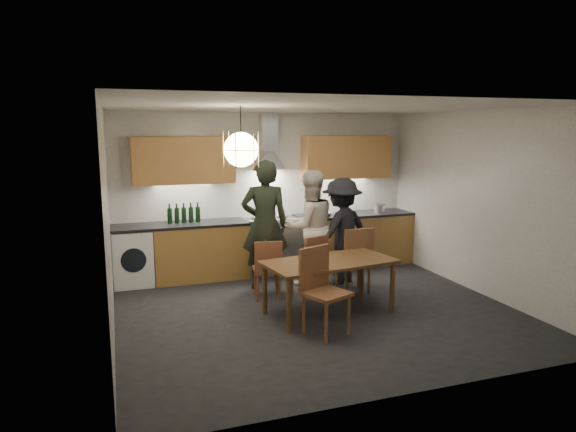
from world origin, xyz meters
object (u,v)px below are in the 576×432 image
object	(u,v)px
dining_table	(329,267)
chair_back_left	(268,266)
person_left	(265,225)
person_mid	(310,228)
chair_front	(321,284)
stock_pot	(380,209)
mixing_bowl	(325,214)
person_right	(342,231)
wine_bottles	(184,213)

from	to	relation	value
dining_table	chair_back_left	bearing A→B (deg)	119.66
person_left	person_mid	distance (m)	0.70
chair_front	stock_pot	size ratio (longest dim) A/B	5.11
chair_back_left	chair_front	world-z (taller)	chair_front
person_mid	mixing_bowl	world-z (taller)	person_mid
person_left	stock_pot	size ratio (longest dim) A/B	9.72
chair_front	person_mid	xyz separation A→B (m)	(0.56, 1.80, 0.29)
person_right	mixing_bowl	size ratio (longest dim) A/B	6.12
dining_table	chair_front	world-z (taller)	chair_front
mixing_bowl	wine_bottles	world-z (taller)	wine_bottles
chair_back_left	person_left	size ratio (longest dim) A/B	0.44
person_right	stock_pot	size ratio (longest dim) A/B	8.22
person_right	dining_table	bearing A→B (deg)	36.34
person_mid	wine_bottles	distance (m)	1.96
person_left	wine_bottles	xyz separation A→B (m)	(-1.06, 0.83, 0.10)
chair_back_left	person_mid	distance (m)	1.03
person_mid	wine_bottles	world-z (taller)	person_mid
chair_back_left	mixing_bowl	distance (m)	1.92
person_right	stock_pot	bearing A→B (deg)	-165.54
chair_front	person_right	size ratio (longest dim) A/B	0.62
chair_back_left	person_left	bearing A→B (deg)	-93.00
person_mid	stock_pot	distance (m)	1.78
mixing_bowl	stock_pot	distance (m)	1.03
chair_back_left	chair_front	size ratio (longest dim) A/B	0.84
dining_table	wine_bottles	size ratio (longest dim) A/B	3.44
dining_table	mixing_bowl	size ratio (longest dim) A/B	6.62
chair_front	mixing_bowl	xyz separation A→B (m)	(1.14, 2.55, 0.36)
dining_table	wine_bottles	xyz separation A→B (m)	(-1.53, 2.14, 0.44)
wine_bottles	mixing_bowl	bearing A→B (deg)	-3.13
dining_table	mixing_bowl	bearing A→B (deg)	60.15
mixing_bowl	wine_bottles	bearing A→B (deg)	176.87
chair_front	wine_bottles	distance (m)	2.97
person_mid	dining_table	bearing A→B (deg)	76.68
chair_front	wine_bottles	bearing A→B (deg)	91.52
chair_back_left	mixing_bowl	xyz separation A→B (m)	(1.39, 1.25, 0.45)
person_left	stock_pot	xyz separation A→B (m)	(2.29, 0.72, 0.02)
dining_table	chair_front	bearing A→B (deg)	-130.48
wine_bottles	chair_back_left	bearing A→B (deg)	-55.79
chair_front	mixing_bowl	distance (m)	2.81
chair_front	dining_table	bearing A→B (deg)	35.36
person_left	wine_bottles	world-z (taller)	person_left
person_left	dining_table	bearing A→B (deg)	122.88
dining_table	stock_pot	world-z (taller)	stock_pot
dining_table	chair_back_left	xyz separation A→B (m)	(-0.59, 0.76, -0.13)
person_mid	person_right	xyz separation A→B (m)	(0.49, -0.07, -0.06)
chair_front	person_left	xyz separation A→B (m)	(-0.13, 1.84, 0.38)
chair_back_left	person_left	xyz separation A→B (m)	(0.12, 0.55, 0.47)
chair_front	person_mid	distance (m)	1.91
dining_table	person_right	world-z (taller)	person_right
dining_table	person_mid	world-z (taller)	person_mid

